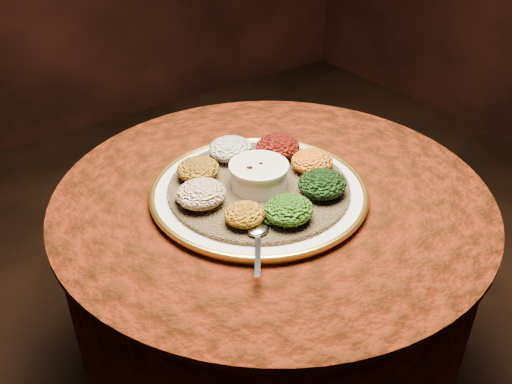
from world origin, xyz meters
TOP-DOWN VIEW (x-y plane):
  - table at (0.00, 0.00)m, footprint 0.96×0.96m
  - platter at (-0.03, 0.00)m, footprint 0.48×0.48m
  - injera at (-0.03, 0.00)m, footprint 0.42×0.42m
  - stew_bowl at (-0.03, 0.00)m, footprint 0.13×0.13m
  - spoon at (-0.14, -0.14)m, footprint 0.11×0.12m
  - portion_ayib at (-0.02, 0.14)m, footprint 0.10×0.10m
  - portion_kitfo at (0.08, 0.08)m, footprint 0.10×0.10m
  - portion_tikil at (0.10, -0.01)m, footprint 0.09×0.09m
  - portion_gomen at (0.05, -0.10)m, footprint 0.10×0.10m
  - portion_mixveg at (-0.06, -0.13)m, footprint 0.10×0.09m
  - portion_kik at (-0.14, -0.09)m, footprint 0.08×0.08m
  - portion_timatim at (-0.17, 0.02)m, footprint 0.10×0.10m
  - portion_shiro at (-0.12, 0.10)m, footprint 0.09×0.09m

SIDE VIEW (x-z plane):
  - table at x=0.00m, z-range 0.19..0.92m
  - platter at x=-0.03m, z-range 0.73..0.76m
  - injera at x=-0.03m, z-range 0.75..0.76m
  - spoon at x=-0.14m, z-range 0.76..0.77m
  - portion_kik at x=-0.14m, z-range 0.76..0.80m
  - portion_shiro at x=-0.12m, z-range 0.76..0.81m
  - portion_tikil at x=0.10m, z-range 0.76..0.81m
  - portion_mixveg at x=-0.06m, z-range 0.76..0.81m
  - portion_ayib at x=-0.02m, z-range 0.76..0.81m
  - portion_timatim at x=-0.17m, z-range 0.76..0.81m
  - portion_kitfo at x=0.08m, z-range 0.76..0.81m
  - portion_gomen at x=0.05m, z-range 0.76..0.81m
  - stew_bowl at x=-0.03m, z-range 0.77..0.82m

